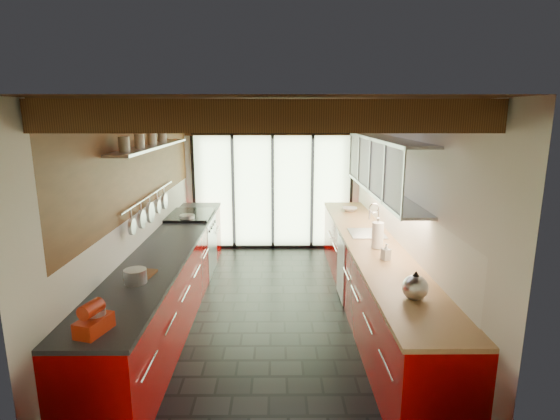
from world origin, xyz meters
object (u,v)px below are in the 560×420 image
(bowl, at_px, (350,209))
(soap_bottle, at_px, (386,252))
(kettle, at_px, (415,286))
(paper_towel, at_px, (378,236))
(stand_mixer, at_px, (94,320))

(bowl, bearing_deg, soap_bottle, -90.00)
(kettle, height_order, soap_bottle, kettle)
(kettle, relative_size, paper_towel, 0.82)
(stand_mixer, xyz_separation_m, paper_towel, (2.54, 2.02, 0.06))
(stand_mixer, xyz_separation_m, kettle, (2.54, 0.57, 0.02))
(stand_mixer, relative_size, kettle, 1.02)
(kettle, distance_m, soap_bottle, 1.02)
(stand_mixer, bearing_deg, kettle, 12.75)
(paper_towel, distance_m, soap_bottle, 0.42)
(paper_towel, xyz_separation_m, soap_bottle, (-0.00, -0.42, -0.06))
(kettle, xyz_separation_m, bowl, (0.00, 3.45, -0.09))
(kettle, xyz_separation_m, soap_bottle, (0.00, 1.02, -0.02))
(paper_towel, xyz_separation_m, bowl, (-0.00, 2.00, -0.13))
(kettle, distance_m, paper_towel, 1.44)
(stand_mixer, bearing_deg, bowl, 57.72)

